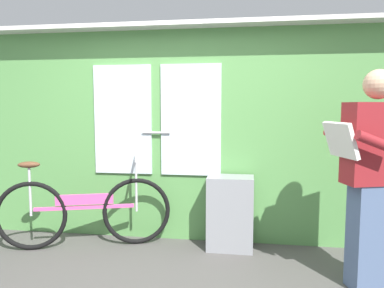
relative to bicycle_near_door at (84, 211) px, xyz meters
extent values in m
cube|color=#56934C|center=(0.84, 0.38, 0.70)|extent=(4.52, 0.08, 2.11)
cube|color=silver|center=(0.29, 0.33, 0.87)|extent=(0.60, 0.02, 1.10)
cube|color=silver|center=(0.99, 0.33, 0.87)|extent=(0.60, 0.02, 1.10)
cylinder|color=#B2B2B7|center=(0.64, 0.31, 0.74)|extent=(0.28, 0.02, 0.02)
cube|color=silver|center=(0.84, 0.28, 1.78)|extent=(4.52, 0.28, 0.04)
torus|color=black|center=(0.48, 0.15, -0.03)|extent=(0.64, 0.24, 0.66)
torus|color=black|center=(-0.46, -0.15, -0.03)|extent=(0.64, 0.24, 0.66)
cube|color=#D14C93|center=(0.01, 0.00, 0.03)|extent=(0.90, 0.32, 0.03)
cube|color=#D14C93|center=(0.01, 0.00, 0.11)|extent=(0.53, 0.19, 0.10)
cylinder|color=#B7B7BC|center=(-0.46, -0.15, 0.22)|extent=(0.02, 0.02, 0.49)
ellipsoid|color=brown|center=(-0.46, -0.15, 0.46)|extent=(0.22, 0.15, 0.06)
cylinder|color=#B7B7BC|center=(0.48, 0.15, 0.24)|extent=(0.02, 0.02, 0.53)
cylinder|color=#B7B7BC|center=(0.48, 0.15, 0.50)|extent=(0.16, 0.43, 0.02)
cube|color=slate|center=(2.48, -0.45, 0.04)|extent=(0.35, 0.27, 0.79)
cube|color=maroon|center=(2.48, -0.45, 0.74)|extent=(0.49, 0.33, 0.60)
sphere|color=tan|center=(2.48, -0.45, 1.16)|extent=(0.22, 0.22, 0.22)
cube|color=silver|center=(2.21, -0.53, 0.77)|extent=(0.21, 0.36, 0.26)
cylinder|color=maroon|center=(2.40, -0.68, 0.77)|extent=(0.31, 0.16, 0.17)
cylinder|color=maroon|center=(2.28, -0.30, 0.77)|extent=(0.31, 0.16, 0.17)
cube|color=gray|center=(1.40, 0.16, 0.00)|extent=(0.43, 0.28, 0.70)
camera|label=1|loc=(1.55, -3.29, 1.00)|focal=34.64mm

